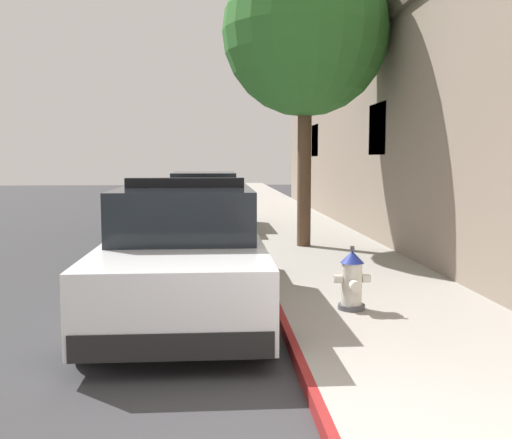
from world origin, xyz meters
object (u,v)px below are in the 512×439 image
police_cruiser (186,252)px  parked_car_silver_ahead (204,203)px  fire_hydrant (352,280)px  street_tree (305,33)px

police_cruiser → parked_car_silver_ahead: police_cruiser is taller
police_cruiser → parked_car_silver_ahead: 8.29m
fire_hydrant → street_tree: (0.20, 5.08, 3.92)m
police_cruiser → street_tree: size_ratio=0.81×
fire_hydrant → street_tree: 6.42m
parked_car_silver_ahead → fire_hydrant: parked_car_silver_ahead is taller
police_cruiser → street_tree: 6.16m
police_cruiser → street_tree: (2.19, 4.45, 3.66)m
parked_car_silver_ahead → fire_hydrant: bearing=-78.0°
police_cruiser → parked_car_silver_ahead: bearing=89.4°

